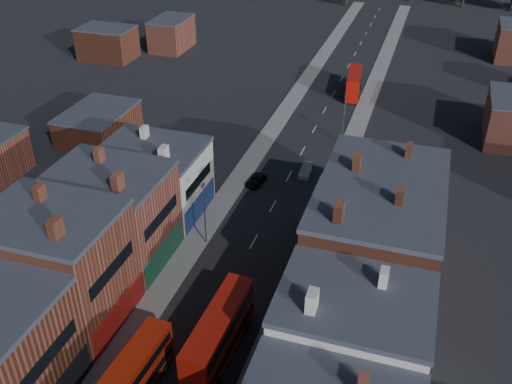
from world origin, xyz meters
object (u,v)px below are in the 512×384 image
Objects in this scene: car_3 at (305,171)px; car_2 at (256,180)px; bus_0 at (132,377)px; bus_2 at (354,83)px; bus_1 at (219,333)px; ped_3 at (290,319)px.

car_2 is at bearing -145.51° from car_3.
bus_0 reaches higher than bus_2.
bus_1 reaches higher than car_3.
bus_2 is 60.76m from ped_3.
car_3 is at bearing 87.01° from bus_0.
bus_2 is 31.34m from car_3.
bus_2 reaches higher than car_2.
bus_0 is 36.64m from car_2.
bus_0 is 0.89× the size of bus_1.
car_3 is at bearing 44.57° from car_2.
bus_0 is 15.85m from ped_3.
bus_2 reaches higher than ped_3.
ped_3 is (4.15, -60.60, -1.25)m from bus_2.
bus_0 is 2.61× the size of car_2.
bus_0 is 5.22× the size of ped_3.
bus_2 is at bearing 91.07° from bus_1.
ped_3 is (10.53, 11.78, -1.25)m from bus_0.
ped_3 reaches higher than car_2.
bus_1 is (5.24, 6.61, 0.29)m from bus_0.
bus_0 is at bearing -100.29° from car_3.
bus_1 is 5.83× the size of ped_3.
car_2 is at bearing 95.24° from bus_0.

